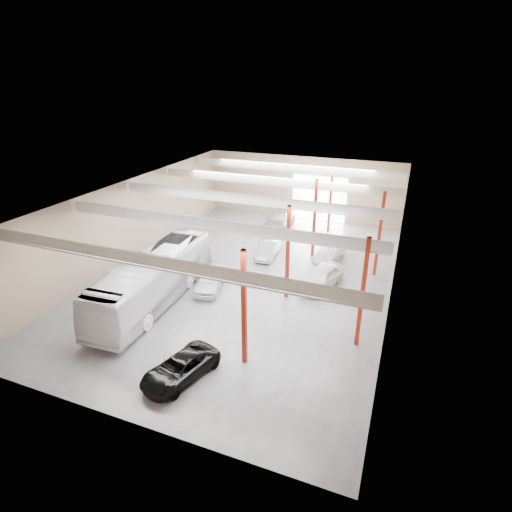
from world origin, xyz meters
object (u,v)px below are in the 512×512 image
Objects in this scene: car_row_c at (280,220)px; car_row_a at (210,280)px; car_right_near at (330,252)px; black_sedan at (180,368)px; car_row_b at (268,249)px; car_right_far at (322,277)px; coach_bus at (154,279)px.

car_row_a is at bearing -92.49° from car_row_c.
black_sedan is at bearing -95.07° from car_right_near.
car_row_c is (-1.37, 7.61, 0.14)m from car_row_b.
car_row_b is at bearing 61.64° from car_row_a.
car_row_c is at bearing 137.27° from car_right_far.
black_sedan is (5.89, -6.45, -1.17)m from coach_bus.
car_row_b is at bearing 161.16° from car_right_far.
car_row_c reaches higher than car_right_near.
coach_bus is at bearing -145.58° from car_row_a.
car_row_b is 0.74× the size of car_row_c.
car_right_near is (7.50, 8.64, 0.02)m from car_row_a.
car_row_a is 1.00× the size of car_row_b.
car_row_c is at bearing 145.56° from car_right_near.
coach_bus reaches higher than car_row_b.
car_row_a is 0.89× the size of car_right_far.
car_right_near is at bearing 45.39° from coach_bus.
car_row_c is 1.21× the size of car_right_far.
car_right_near is (6.81, -6.36, -0.09)m from car_row_c.
car_right_far is (0.36, -5.20, 0.07)m from car_right_near.
coach_bus is 3.02× the size of car_row_a.
car_row_a is at bearing -122.34° from car_right_near.
car_right_far reaches higher than car_row_b.
car_row_c is at bearing 111.93° from black_sedan.
car_right_near is (5.44, 1.24, 0.05)m from car_row_b.
car_right_near reaches higher than car_row_a.
car_row_a reaches higher than black_sedan.
black_sedan is at bearing -84.69° from car_row_a.
car_right_far reaches higher than black_sedan.
car_row_c is 1.28× the size of car_right_near.
car_row_a is 15.02m from car_row_c.
car_right_far is at bearing 10.87° from car_row_a.
car_row_a is 11.44m from car_right_near.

